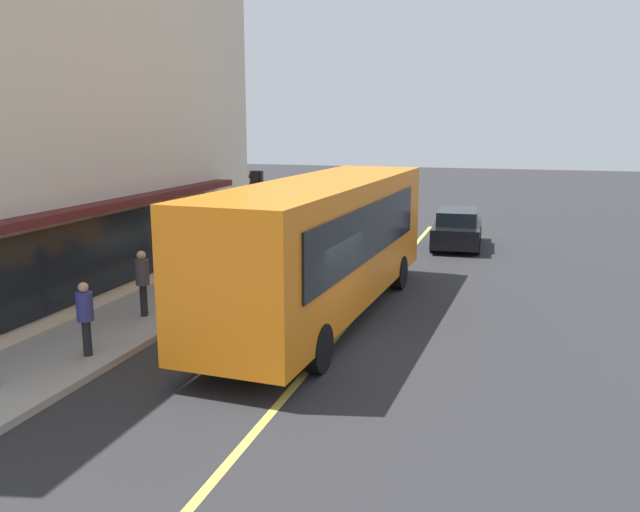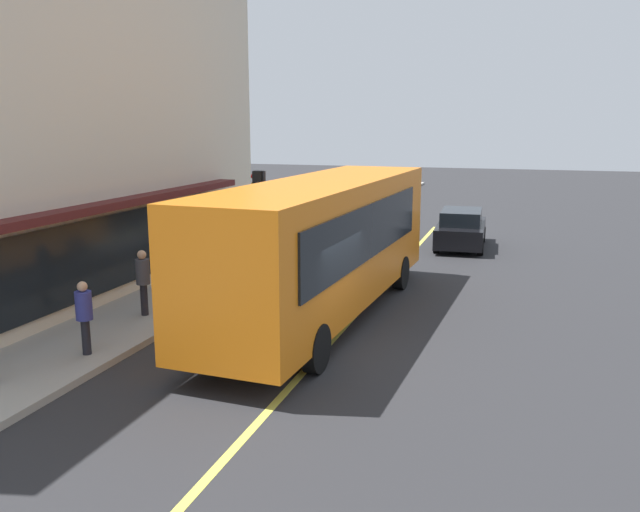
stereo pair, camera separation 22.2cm
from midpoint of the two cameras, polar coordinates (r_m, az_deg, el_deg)
name	(u,v)px [view 2 (the right image)]	position (r m, az deg, el deg)	size (l,w,h in m)	color
ground	(322,352)	(14.19, 0.61, -8.47)	(120.00, 120.00, 0.00)	#28282B
sidewalk	(118,326)	(16.35, -17.05, -5.96)	(80.00, 2.65, 0.15)	#9E9B93
lane_centre_stripe	(322,352)	(14.19, 0.61, -8.45)	(36.00, 0.16, 0.01)	#D8D14C
bus	(325,241)	(16.16, 0.82, 1.34)	(11.25, 3.10, 3.50)	orange
traffic_light	(260,196)	(21.37, -5.03, 5.31)	(0.30, 0.52, 3.20)	#2D2D33
car_black	(461,229)	(26.34, 12.56, 2.34)	(4.37, 1.99, 1.52)	black
pedestrian_mid_block	(84,311)	(14.16, -19.67, -4.62)	(0.34, 0.34, 1.56)	black
pedestrian_by_curb	(143,277)	(16.60, -14.99, -1.77)	(0.34, 0.34, 1.66)	black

